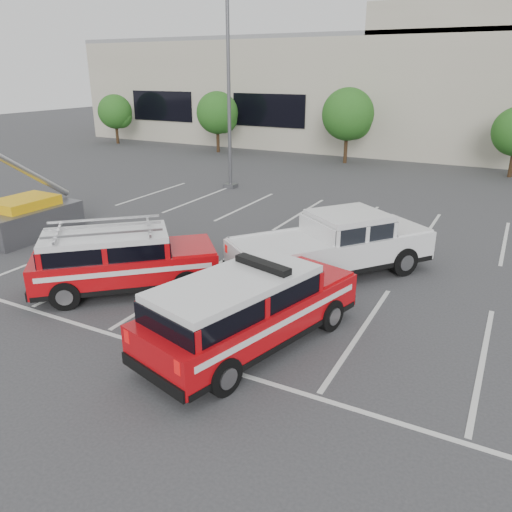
% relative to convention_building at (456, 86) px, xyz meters
% --- Properties ---
extents(ground, '(120.00, 120.00, 0.00)m').
position_rel_convention_building_xyz_m(ground, '(-0.18, -31.86, -4.72)').
color(ground, '#353538').
rests_on(ground, ground).
extents(stall_markings, '(23.00, 15.00, 0.01)m').
position_rel_convention_building_xyz_m(stall_markings, '(-0.18, -27.36, -4.71)').
color(stall_markings, silver).
rests_on(stall_markings, ground).
extents(convention_building, '(60.00, 16.99, 13.20)m').
position_rel_convention_building_xyz_m(convention_building, '(0.00, 0.00, 0.00)').
color(convention_building, beige).
rests_on(convention_building, ground).
extents(tree_far_left, '(2.77, 2.77, 3.99)m').
position_rel_convention_building_xyz_m(tree_far_left, '(-25.09, -9.82, -2.22)').
color(tree_far_left, '#3F2B19').
rests_on(tree_far_left, ground).
extents(tree_left, '(3.07, 3.07, 4.42)m').
position_rel_convention_building_xyz_m(tree_left, '(-15.09, -9.82, -1.95)').
color(tree_left, '#3F2B19').
rests_on(tree_left, ground).
extents(tree_mid_left, '(3.37, 3.37, 4.85)m').
position_rel_convention_building_xyz_m(tree_mid_left, '(-5.09, -9.82, -1.68)').
color(tree_mid_left, '#3F2B19').
rests_on(tree_mid_left, ground).
extents(light_pole_left, '(0.90, 0.60, 10.24)m').
position_rel_convention_building_xyz_m(light_pole_left, '(-8.18, -19.86, 0.47)').
color(light_pole_left, '#59595E').
rests_on(light_pole_left, ground).
extents(fire_chief_suv, '(3.36, 5.78, 1.92)m').
position_rel_convention_building_xyz_m(fire_chief_suv, '(0.42, -33.59, -3.94)').
color(fire_chief_suv, '#B4080E').
rests_on(fire_chief_suv, ground).
extents(white_pickup, '(5.42, 6.18, 1.89)m').
position_rel_convention_building_xyz_m(white_pickup, '(0.66, -28.69, -3.97)').
color(white_pickup, silver).
rests_on(white_pickup, ground).
extents(ladder_suv, '(4.99, 4.77, 1.96)m').
position_rel_convention_building_xyz_m(ladder_suv, '(-4.19, -32.57, -3.94)').
color(ladder_suv, '#B4080E').
rests_on(ladder_suv, ground).
extents(utility_rig, '(3.27, 3.87, 3.25)m').
position_rel_convention_building_xyz_m(utility_rig, '(-10.94, -30.51, -4.07)').
color(utility_rig, '#59595E').
rests_on(utility_rig, ground).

